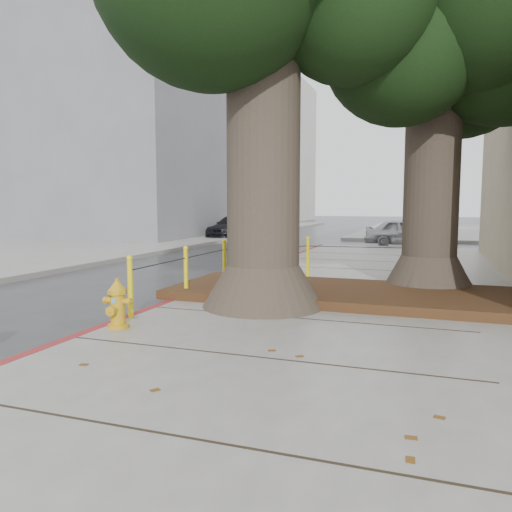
% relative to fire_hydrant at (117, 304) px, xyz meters
% --- Properties ---
extents(ground, '(140.00, 140.00, 0.00)m').
position_rel_fire_hydrant_xyz_m(ground, '(1.71, -0.60, -0.49)').
color(ground, '#28282B').
rests_on(ground, ground).
extents(sidewalk_far, '(16.00, 20.00, 0.15)m').
position_rel_fire_hydrant_xyz_m(sidewalk_far, '(7.71, 29.40, -0.41)').
color(sidewalk_far, slate).
rests_on(sidewalk_far, ground).
extents(curb_red, '(0.14, 26.00, 0.16)m').
position_rel_fire_hydrant_xyz_m(curb_red, '(-0.29, 1.90, -0.41)').
color(curb_red, maroon).
rests_on(curb_red, ground).
extents(planter_bed, '(6.40, 2.60, 0.16)m').
position_rel_fire_hydrant_xyz_m(planter_bed, '(2.61, 3.30, -0.26)').
color(planter_bed, black).
rests_on(planter_bed, sidewalk_main).
extents(building_far_grey, '(12.00, 16.00, 12.00)m').
position_rel_fire_hydrant_xyz_m(building_far_grey, '(-13.29, 21.40, 5.51)').
color(building_far_grey, slate).
rests_on(building_far_grey, ground).
extents(building_far_white, '(12.00, 18.00, 15.00)m').
position_rel_fire_hydrant_xyz_m(building_far_white, '(-15.29, 44.40, 7.01)').
color(building_far_white, silver).
rests_on(building_far_white, ground).
extents(tree_far, '(4.50, 3.80, 7.17)m').
position_rel_fire_hydrant_xyz_m(tree_far, '(4.35, 4.72, 4.53)').
color(tree_far, '#4C3F33').
rests_on(tree_far, sidewalk_main).
extents(bollard_ring, '(3.79, 5.39, 0.95)m').
position_rel_fire_hydrant_xyz_m(bollard_ring, '(0.85, 3.77, 0.17)').
color(bollard_ring, yellow).
rests_on(bollard_ring, sidewalk_main).
extents(fire_hydrant, '(0.37, 0.33, 0.70)m').
position_rel_fire_hydrant_xyz_m(fire_hydrant, '(0.00, 0.00, 0.00)').
color(fire_hydrant, gold).
rests_on(fire_hydrant, sidewalk_main).
extents(car_silver, '(3.67, 1.69, 1.22)m').
position_rel_fire_hydrant_xyz_m(car_silver, '(3.04, 16.78, 0.12)').
color(car_silver, '#B9B9BE').
rests_on(car_silver, ground).
extents(car_dark, '(2.04, 4.32, 1.22)m').
position_rel_fire_hydrant_xyz_m(car_dark, '(-5.97, 19.14, 0.12)').
color(car_dark, black).
rests_on(car_dark, ground).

